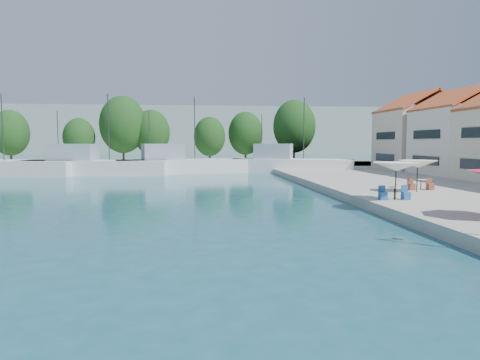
{
  "coord_description": "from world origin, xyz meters",
  "views": [
    {
      "loc": [
        -3.84,
        -0.38,
        3.94
      ],
      "look_at": [
        -1.13,
        26.0,
        1.62
      ],
      "focal_mm": 32.0,
      "sensor_mm": 36.0,
      "label": 1
    }
  ],
  "objects": [
    {
      "name": "tree_05",
      "position": [
        -10.95,
        69.85,
        5.59
      ],
      "size": [
        5.84,
        5.84,
        8.64
      ],
      "color": "#3F2B19",
      "rests_on": "quay_far"
    },
    {
      "name": "trawler_03",
      "position": [
        -6.02,
        54.79,
        1.07
      ],
      "size": [
        17.11,
        8.28,
        10.2
      ],
      "rotation": [
        0.0,
        0.0,
        0.25
      ],
      "color": "silver",
      "rests_on": "ground"
    },
    {
      "name": "building_05",
      "position": [
        24.0,
        42.0,
        5.26
      ],
      "size": [
        8.4,
        8.8,
        9.7
      ],
      "color": "silver",
      "rests_on": "quay_right"
    },
    {
      "name": "tree_02",
      "position": [
        -32.47,
        69.38,
        5.45
      ],
      "size": [
        5.68,
        5.68,
        8.41
      ],
      "color": "#3F2B19",
      "rests_on": "quay_far"
    },
    {
      "name": "trawler_02",
      "position": [
        -16.57,
        53.24,
        1.07
      ],
      "size": [
        17.92,
        6.19,
        10.2
      ],
      "rotation": [
        0.0,
        0.0,
        -0.09
      ],
      "color": "silver",
      "rests_on": "ground"
    },
    {
      "name": "cafe_table_02",
      "position": [
        7.69,
        23.38,
        0.89
      ],
      "size": [
        1.82,
        0.7,
        0.76
      ],
      "color": "black",
      "rests_on": "quay_right"
    },
    {
      "name": "cafe_table_03",
      "position": [
        11.95,
        28.17,
        0.89
      ],
      "size": [
        1.82,
        0.7,
        0.76
      ],
      "color": "black",
      "rests_on": "quay_right"
    },
    {
      "name": "umbrella_cream",
      "position": [
        11.05,
        27.06,
        2.5
      ],
      "size": [
        2.63,
        2.63,
        2.16
      ],
      "color": "black",
      "rests_on": "quay_right"
    },
    {
      "name": "tree_07",
      "position": [
        4.36,
        70.4,
        5.48
      ],
      "size": [
        5.72,
        5.72,
        8.46
      ],
      "color": "#3F2B19",
      "rests_on": "quay_far"
    },
    {
      "name": "hill_west",
      "position": [
        -30.0,
        160.0,
        8.0
      ],
      "size": [
        180.0,
        40.0,
        16.0
      ],
      "primitive_type": "cube",
      "color": "#919F95",
      "rests_on": "ground"
    },
    {
      "name": "umbrella_white",
      "position": [
        7.65,
        23.18,
        2.55
      ],
      "size": [
        2.72,
        2.72,
        2.21
      ],
      "color": "black",
      "rests_on": "quay_right"
    },
    {
      "name": "tree_08",
      "position": [
        12.6,
        70.47,
        6.68
      ],
      "size": [
        7.11,
        7.11,
        10.52
      ],
      "color": "#3F2B19",
      "rests_on": "quay_far"
    },
    {
      "name": "tree_06",
      "position": [
        -1.67,
        68.51,
        4.91
      ],
      "size": [
        5.05,
        5.05,
        7.47
      ],
      "color": "#3F2B19",
      "rests_on": "quay_far"
    },
    {
      "name": "hill_east",
      "position": [
        40.0,
        180.0,
        6.0
      ],
      "size": [
        140.0,
        40.0,
        12.0
      ],
      "primitive_type": "cube",
      "color": "#919F95",
      "rests_on": "ground"
    },
    {
      "name": "building_06",
      "position": [
        24.0,
        51.0,
        5.5
      ],
      "size": [
        9.0,
        8.8,
        10.2
      ],
      "color": "beige",
      "rests_on": "quay_right"
    },
    {
      "name": "tree_03",
      "position": [
        -21.91,
        68.44,
        4.73
      ],
      "size": [
        4.84,
        4.84,
        7.16
      ],
      "color": "#3F2B19",
      "rests_on": "quay_far"
    },
    {
      "name": "tree_04",
      "position": [
        -15.35,
        69.31,
        6.8
      ],
      "size": [
        7.25,
        7.25,
        10.73
      ],
      "color": "#3F2B19",
      "rests_on": "quay_far"
    },
    {
      "name": "quay_far",
      "position": [
        -8.0,
        67.0,
        0.3
      ],
      "size": [
        90.0,
        16.0,
        0.6
      ],
      "primitive_type": "cube",
      "color": "#99958B",
      "rests_on": "ground"
    },
    {
      "name": "trawler_04",
      "position": [
        8.26,
        55.09,
        1.07
      ],
      "size": [
        16.43,
        9.41,
        10.2
      ],
      "rotation": [
        0.0,
        0.0,
        -0.35
      ],
      "color": "white",
      "rests_on": "ground"
    }
  ]
}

